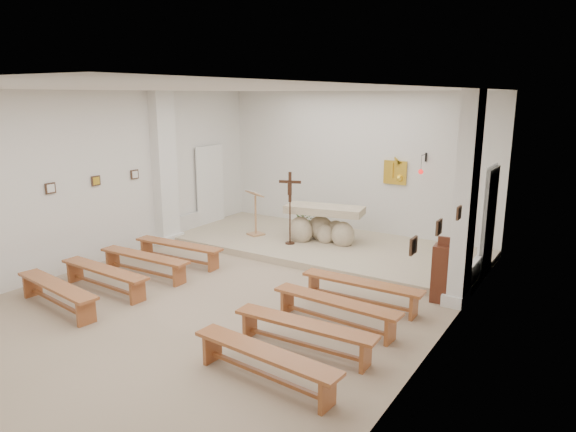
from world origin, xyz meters
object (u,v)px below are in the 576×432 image
Objects in this scene: bench_left_front at (178,248)px; crucifix_stand at (290,203)px; lectern at (255,213)px; bench_right_front at (361,287)px; bench_left_third at (104,274)px; bench_right_fourth at (265,359)px; altar at (323,226)px; bench_left_second at (144,260)px; bench_right_third at (304,330)px; bench_right_second at (336,306)px; donation_pedestal at (442,273)px; bench_left_fourth at (57,290)px.

crucifix_stand is at bearing 51.20° from bench_left_front.
bench_right_front is at bearing -11.00° from lectern.
bench_left_third is 4.21m from bench_right_fourth.
altar is 3.37m from bench_right_front.
bench_left_second is at bearing 92.48° from bench_left_third.
bench_right_third is at bearing -27.72° from lectern.
bench_right_fourth is (4.11, -1.85, 0.00)m from bench_left_second.
crucifix_stand is 0.78× the size of bench_left_third.
bench_right_second is (2.14, -3.53, -0.17)m from altar.
donation_pedestal reaches higher than bench_left_front.
bench_right_front is 2.77m from bench_right_fourth.
donation_pedestal reaches higher than bench_left_fourth.
donation_pedestal reaches higher than bench_right_third.
bench_left_third and bench_right_fourth have the same top height.
bench_right_front is 1.85m from bench_right_third.
bench_left_second is (-0.35, -3.13, -0.37)m from lectern.
lectern is (-1.62, -0.39, 0.20)m from altar.
bench_left_fourth is at bearing -169.34° from bench_right_third.
bench_left_fourth is at bearing -146.76° from bench_right_front.
crucifix_stand reaches higher than bench_left_third.
bench_left_second is at bearing -168.08° from bench_right_front.
donation_pedestal is 2.12m from bench_right_second.
bench_left_third is (-1.97, -4.45, -0.17)m from altar.
altar is at bearing 49.47° from bench_left_front.
bench_left_second is at bearing -176.96° from bench_right_second.
bench_right_third is (3.76, -4.06, -0.37)m from lectern.
donation_pedestal is at bearing 63.35° from bench_right_second.
lectern reaches higher than bench_right_third.
bench_left_fourth is (-4.11, -0.92, 0.00)m from bench_right_third.
bench_right_third is (4.11, 0.00, 0.00)m from bench_left_third.
bench_right_third and bench_left_fourth have the same top height.
bench_right_front is at bearing -144.15° from donation_pedestal.
altar reaches higher than bench_right_second.
crucifix_stand is at bearing 142.05° from bench_right_front.
crucifix_stand is 4.76m from bench_right_third.
bench_left_third is 1.00× the size of bench_right_fourth.
lectern is 5.54m from bench_right_third.
bench_left_second is 4.51m from bench_right_fourth.
bench_right_front is at bearing 11.13° from bench_left_second.
bench_left_front is at bearing 92.48° from bench_left_third.
lectern is 0.53× the size of bench_left_fourth.
crucifix_stand is 0.78× the size of bench_right_fourth.
bench_right_front is (2.14, -2.60, -0.17)m from altar.
bench_right_front is (3.76, -2.21, -0.37)m from lectern.
bench_right_front is at bearing -3.37° from bench_left_front.
altar is 0.89× the size of bench_right_second.
bench_left_third and bench_right_third have the same top height.
bench_right_fourth is at bearing -111.05° from donation_pedestal.
bench_right_fourth is (-1.05, -3.68, -0.17)m from donation_pedestal.
lectern is 0.53× the size of bench_left_front.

